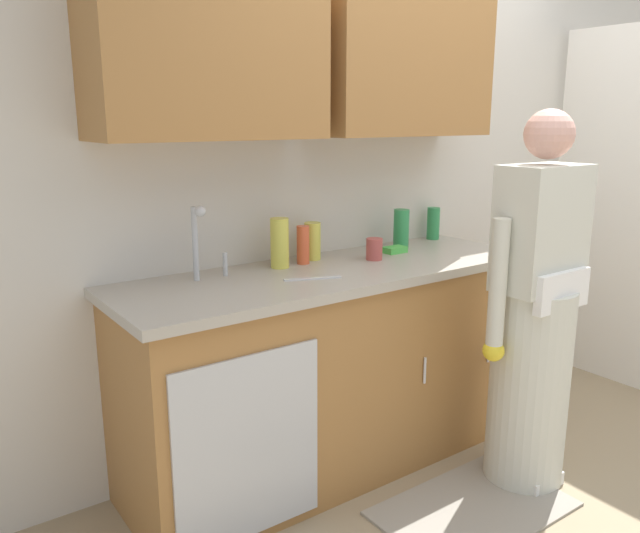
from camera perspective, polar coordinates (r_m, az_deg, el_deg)
ground_plane at (r=3.05m, az=18.30°, el=-18.74°), size 9.00×9.00×0.00m
kitchen_wall_with_uppers at (r=3.18m, az=3.95°, el=11.32°), size 4.80×0.44×2.70m
closet_door_panel at (r=4.09m, az=26.98°, el=4.37°), size 0.04×1.10×2.10m
counter_cabinet at (r=2.92m, az=1.00°, el=-9.57°), size 1.90×0.62×0.90m
countertop at (r=2.77m, az=1.07°, el=-0.55°), size 1.96×0.66×0.04m
sink at (r=2.50m, az=-8.87°, el=-2.10°), size 0.50×0.36×0.35m
person_at_sink at (r=2.86m, az=18.72°, el=-5.59°), size 0.55×0.34×1.62m
floor_mat at (r=2.87m, az=13.69°, el=-20.49°), size 0.80×0.50×0.01m
bottle_water_short at (r=2.76m, az=-3.67°, el=2.13°), size 0.08×0.08×0.22m
bottle_soap at (r=2.92m, az=-0.69°, el=2.31°), size 0.08×0.08×0.17m
bottle_dish_liquid at (r=2.84m, az=-1.55°, el=1.97°), size 0.06×0.06×0.17m
bottle_cleaner_spray at (r=3.21m, az=7.38°, el=3.41°), size 0.08×0.08×0.20m
bottle_water_tall at (r=3.47m, az=10.20°, el=3.86°), size 0.07×0.07×0.17m
cup_by_sink at (r=2.93m, az=4.93°, el=1.58°), size 0.08×0.08×0.10m
knife_on_counter at (r=2.58m, az=-0.67°, el=-1.08°), size 0.23×0.11×0.01m
sponge at (r=3.10m, az=6.78°, el=1.52°), size 0.11×0.07×0.03m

